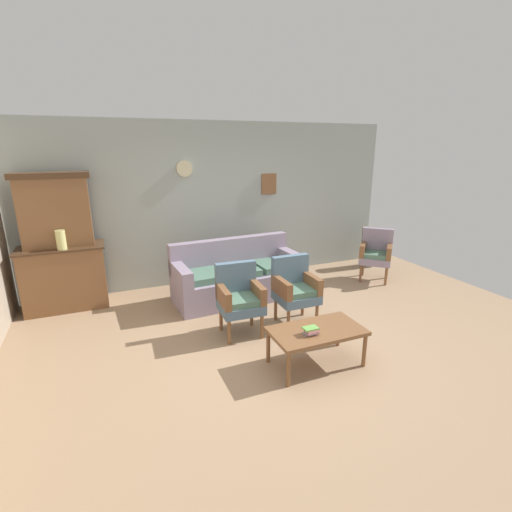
% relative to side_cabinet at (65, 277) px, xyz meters
% --- Properties ---
extents(ground_plane, '(7.68, 7.68, 0.00)m').
position_rel_side_cabinet_xyz_m(ground_plane, '(2.50, -2.25, -0.47)').
color(ground_plane, '#997A5B').
extents(wall_back_with_decor, '(6.40, 0.09, 2.70)m').
position_rel_side_cabinet_xyz_m(wall_back_with_decor, '(2.50, 0.38, 0.89)').
color(wall_back_with_decor, '#939E99').
rests_on(wall_back_with_decor, ground).
extents(side_cabinet, '(1.16, 0.55, 0.93)m').
position_rel_side_cabinet_xyz_m(side_cabinet, '(0.00, 0.00, 0.00)').
color(side_cabinet, brown).
rests_on(side_cabinet, ground).
extents(cabinet_upper_hutch, '(0.99, 0.38, 1.03)m').
position_rel_side_cabinet_xyz_m(cabinet_upper_hutch, '(0.00, 0.08, 0.98)').
color(cabinet_upper_hutch, brown).
rests_on(cabinet_upper_hutch, side_cabinet).
extents(vase_on_cabinet, '(0.13, 0.13, 0.27)m').
position_rel_side_cabinet_xyz_m(vase_on_cabinet, '(0.04, -0.18, 0.60)').
color(vase_on_cabinet, '#C9C678').
rests_on(vase_on_cabinet, side_cabinet).
extents(floral_couch, '(2.02, 0.92, 0.90)m').
position_rel_side_cabinet_xyz_m(floral_couch, '(2.44, -0.61, -0.14)').
color(floral_couch, gray).
rests_on(floral_couch, ground).
extents(armchair_near_couch_end, '(0.54, 0.51, 0.90)m').
position_rel_side_cabinet_xyz_m(armchair_near_couch_end, '(2.07, -1.72, 0.03)').
color(armchair_near_couch_end, slate).
rests_on(armchair_near_couch_end, ground).
extents(armchair_row_middle, '(0.52, 0.49, 0.90)m').
position_rel_side_cabinet_xyz_m(armchair_row_middle, '(2.85, -1.72, 0.03)').
color(armchair_row_middle, slate).
rests_on(armchair_row_middle, ground).
extents(wingback_chair_by_fireplace, '(0.71, 0.71, 0.90)m').
position_rel_side_cabinet_xyz_m(wingback_chair_by_fireplace, '(4.98, -0.78, 0.03)').
color(wingback_chair_by_fireplace, gray).
rests_on(wingback_chair_by_fireplace, ground).
extents(coffee_table, '(1.00, 0.56, 0.42)m').
position_rel_side_cabinet_xyz_m(coffee_table, '(2.58, -2.72, -0.09)').
color(coffee_table, brown).
rests_on(coffee_table, ground).
extents(book_stack_on_table, '(0.16, 0.12, 0.08)m').
position_rel_side_cabinet_xyz_m(book_stack_on_table, '(2.46, -2.79, -0.01)').
color(book_stack_on_table, gray).
rests_on(book_stack_on_table, coffee_table).
extents(floor_vase_by_wall, '(0.26, 0.26, 0.78)m').
position_rel_side_cabinet_xyz_m(floor_vase_by_wall, '(5.35, -0.10, -0.07)').
color(floor_vase_by_wall, '#68685B').
rests_on(floor_vase_by_wall, ground).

